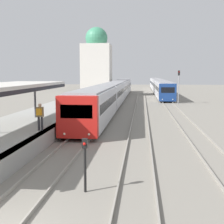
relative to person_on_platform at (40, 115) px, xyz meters
name	(u,v)px	position (x,y,z in m)	size (l,w,h in m)	color
person_on_platform	(40,115)	(0.00, 0.00, 0.00)	(0.40, 0.40, 1.66)	#2D2D33
train_near	(116,91)	(2.01, 30.67, -0.22)	(2.70, 59.03, 3.14)	red
train_far	(158,85)	(10.01, 57.09, -0.27)	(2.62, 56.02, 3.05)	navy
signal_post_near	(85,159)	(4.08, -7.10, -0.70)	(0.20, 0.21, 2.05)	black
signal_mast_far	(179,83)	(11.47, 28.15, 1.12)	(0.28, 0.29, 4.88)	gray
distant_domed_building	(97,64)	(-2.89, 43.60, 4.37)	(5.66, 5.66, 13.50)	silver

